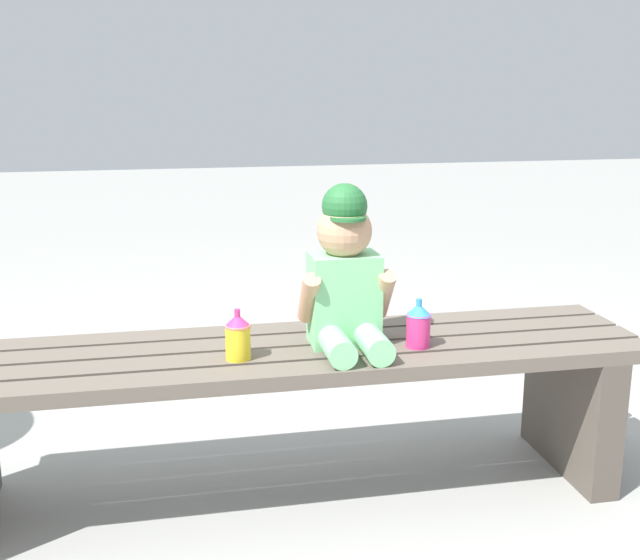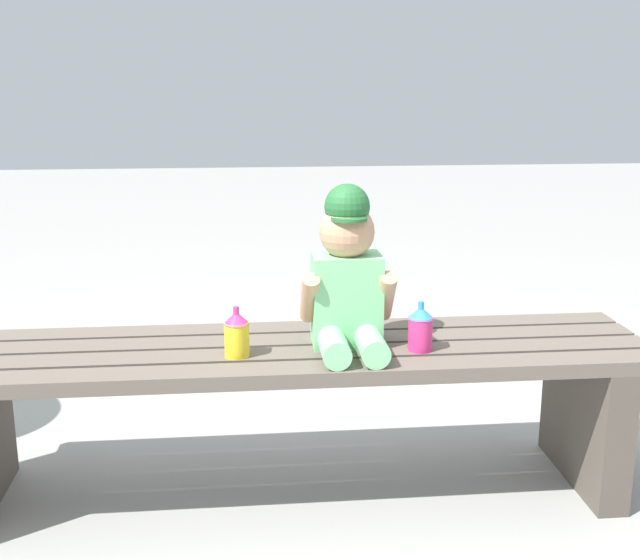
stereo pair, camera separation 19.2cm
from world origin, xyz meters
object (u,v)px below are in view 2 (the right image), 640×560
at_px(child_figure, 347,277).
at_px(sippy_cup_right, 420,328).
at_px(park_bench, 290,391).
at_px(sippy_cup_left, 237,333).

bearing_deg(child_figure, sippy_cup_right, -17.01).
xyz_separation_m(child_figure, sippy_cup_right, (0.17, -0.05, -0.12)).
xyz_separation_m(park_bench, sippy_cup_right, (0.32, -0.07, 0.18)).
relative_size(park_bench, sippy_cup_left, 14.64).
xyz_separation_m(child_figure, sippy_cup_left, (-0.27, -0.05, -0.12)).
xyz_separation_m(park_bench, sippy_cup_left, (-0.13, -0.07, 0.18)).
distance_m(child_figure, sippy_cup_right, 0.22).
bearing_deg(sippy_cup_left, sippy_cup_right, 0.00).
height_order(sippy_cup_left, sippy_cup_right, same).
height_order(park_bench, child_figure, child_figure).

